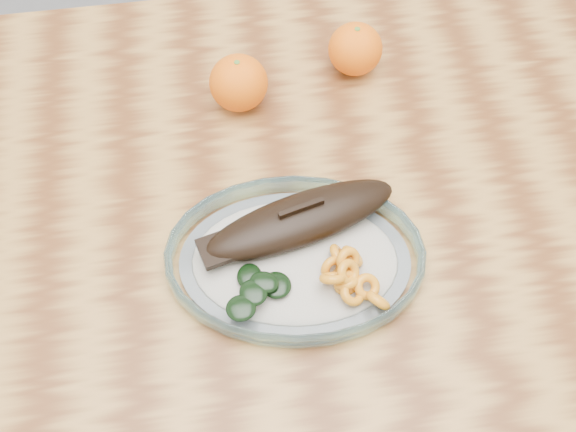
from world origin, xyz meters
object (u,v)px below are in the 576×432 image
at_px(dining_table, 282,223).
at_px(orange_right, 355,49).
at_px(plated_meal, 296,255).
at_px(orange_left, 239,83).

xyz_separation_m(dining_table, orange_right, (0.14, 0.20, 0.14)).
distance_m(dining_table, plated_meal, 0.17).
bearing_deg(plated_meal, orange_left, 106.24).
distance_m(orange_left, orange_right, 0.18).
xyz_separation_m(plated_meal, orange_left, (-0.04, 0.28, 0.02)).
xyz_separation_m(dining_table, orange_left, (-0.04, 0.15, 0.14)).
distance_m(dining_table, orange_right, 0.28).
bearing_deg(orange_right, dining_table, -124.79).
bearing_deg(dining_table, plated_meal, -90.08).
bearing_deg(plated_meal, orange_right, 74.84).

